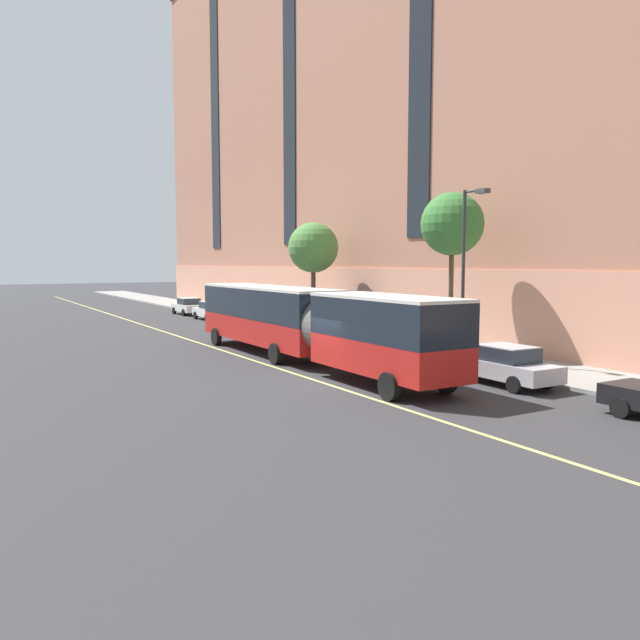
# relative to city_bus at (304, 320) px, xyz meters

# --- Properties ---
(ground_plane) EXTENTS (260.00, 260.00, 0.00)m
(ground_plane) POSITION_rel_city_bus_xyz_m (-1.34, -4.16, -2.05)
(ground_plane) COLOR #303033
(sidewalk) EXTENTS (4.77, 160.00, 0.15)m
(sidewalk) POSITION_rel_city_bus_xyz_m (7.85, -1.16, -1.98)
(sidewalk) COLOR gray
(sidewalk) RESTS_ON ground
(city_bus) EXTENTS (3.08, 20.37, 3.52)m
(city_bus) POSITION_rel_city_bus_xyz_m (0.00, 0.00, 0.00)
(city_bus) COLOR red
(city_bus) RESTS_ON ground
(parked_car_white_0) EXTENTS (2.02, 4.53, 1.56)m
(parked_car_white_0) POSITION_rel_city_bus_xyz_m (4.34, 23.53, -1.27)
(parked_car_white_0) COLOR silver
(parked_car_white_0) RESTS_ON ground
(parked_car_green_1) EXTENTS (2.11, 4.56, 1.56)m
(parked_car_green_1) POSITION_rel_city_bus_xyz_m (4.20, 5.22, -1.27)
(parked_car_green_1) COLOR #23603D
(parked_car_green_1) RESTS_ON ground
(parked_car_darkgray_3) EXTENTS (1.96, 4.76, 1.56)m
(parked_car_darkgray_3) POSITION_rel_city_bus_xyz_m (4.35, -2.28, -1.27)
(parked_car_darkgray_3) COLOR #4C4C51
(parked_car_darkgray_3) RESTS_ON ground
(parked_car_champagne_6) EXTENTS (2.08, 4.40, 1.56)m
(parked_car_champagne_6) POSITION_rel_city_bus_xyz_m (4.18, 16.36, -1.27)
(parked_car_champagne_6) COLOR #BCAD89
(parked_car_champagne_6) RESTS_ON ground
(parked_car_silver_7) EXTENTS (2.06, 4.77, 1.56)m
(parked_car_silver_7) POSITION_rel_city_bus_xyz_m (4.21, -8.48, -1.27)
(parked_car_silver_7) COLOR #B7B7BC
(parked_car_silver_7) RESTS_ON ground
(parked_car_white_8) EXTENTS (2.05, 4.31, 1.56)m
(parked_car_white_8) POSITION_rel_city_bus_xyz_m (4.41, 29.65, -1.27)
(parked_car_white_8) COLOR silver
(parked_car_white_8) RESTS_ON ground
(street_tree_mid_block) EXTENTS (3.13, 3.13, 8.09)m
(street_tree_mid_block) POSITION_rel_city_bus_xyz_m (7.25, -2.10, 4.59)
(street_tree_mid_block) COLOR brown
(street_tree_mid_block) RESTS_ON sidewalk
(street_tree_far_uptown) EXTENTS (3.45, 3.45, 7.37)m
(street_tree_far_uptown) POSITION_rel_city_bus_xyz_m (7.25, 11.64, 3.71)
(street_tree_far_uptown) COLOR brown
(street_tree_far_uptown) RESTS_ON sidewalk
(street_lamp) EXTENTS (0.36, 1.48, 7.90)m
(street_lamp) POSITION_rel_city_bus_xyz_m (6.07, -4.40, 2.86)
(street_lamp) COLOR #2D2D30
(street_lamp) RESTS_ON sidewalk
(fire_hydrant) EXTENTS (0.42, 0.24, 0.72)m
(fire_hydrant) POSITION_rel_city_bus_xyz_m (5.97, 19.45, -1.56)
(fire_hydrant) COLOR red
(fire_hydrant) RESTS_ON sidewalk
(lane_centerline) EXTENTS (0.16, 140.00, 0.01)m
(lane_centerline) POSITION_rel_city_bus_xyz_m (-1.70, -1.16, -2.05)
(lane_centerline) COLOR #E0D66B
(lane_centerline) RESTS_ON ground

